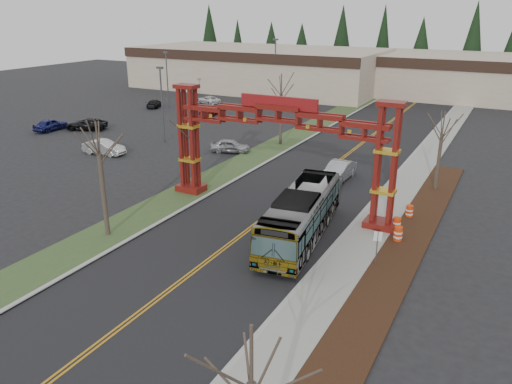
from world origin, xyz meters
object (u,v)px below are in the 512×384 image
Objects in this scene: parked_car_far_c at (154,103)px; silver_sedan at (338,171)px; barrel_north at (409,212)px; parked_car_far_b at (209,100)px; bare_tree_median_mid at (191,129)px; parked_car_mid_b at (51,125)px; light_pole_mid at (167,76)px; gateway_arch at (278,132)px; light_pole_far at (275,65)px; barrel_south at (398,234)px; parked_car_mid_a at (209,111)px; retail_building_west at (259,68)px; transit_bus at (301,215)px; retail_building_east at (491,77)px; bare_tree_right_far at (442,135)px; parked_car_near_a at (230,146)px; barrel_mid at (397,225)px; parked_car_near_c at (86,124)px; bare_tree_median_far at (281,95)px; light_pole_near at (162,99)px; street_sign at (377,241)px; bare_tree_median_near at (99,154)px; parked_car_far_a at (308,105)px; parked_car_near_b at (104,147)px.

silver_sedan is at bearing 128.12° from parked_car_far_c.
parked_car_far_b is at bearing 140.14° from barrel_north.
silver_sedan is 0.67× the size of bare_tree_median_mid.
light_pole_mid is at bearing -102.04° from parked_car_mid_b.
light_pole_far is (-21.56, 43.70, -0.27)m from gateway_arch.
parked_car_mid_a is at bearing 139.46° from barrel_south.
bare_tree_median_mid is at bearing -67.70° from retail_building_west.
transit_bus is 1.21× the size of light_pole_far.
retail_building_east is 51.87m from bare_tree_right_far.
transit_bus is at bearing 159.50° from parked_car_mid_b.
gateway_arch is 45.51m from parked_car_far_c.
parked_car_far_c is 48.82m from bare_tree_right_far.
barrel_mid is at bearing -140.24° from parked_car_near_a.
light_pole_far reaches higher than retail_building_east.
gateway_arch is 45.93m from parked_car_far_b.
barrel_south is at bearing -90.40° from retail_building_east.
parked_car_near_c is at bearing -109.96° from light_pole_far.
bare_tree_median_far reaches higher than retail_building_west.
silver_sedan is at bearing -8.83° from light_pole_near.
parked_car_mid_b is (-38.29, 1.34, -0.06)m from silver_sedan.
light_pole_mid reaches higher than street_sign.
light_pole_far is (-13.56, 53.46, -0.02)m from bare_tree_median_near.
parked_car_far_c is (-11.10, 1.53, -0.03)m from parked_car_mid_a.
parked_car_far_a is 0.53× the size of light_pole_near.
retail_building_west is 21.00× the size of street_sign.
parked_car_near_a is at bearing 119.48° from parked_car_mid_a.
gateway_arch is at bearing -179.68° from barrel_mid.
gateway_arch reaches higher than bare_tree_median_mid.
parked_car_far_b is 7.99m from light_pole_mid.
street_sign is (29.39, -17.48, -3.33)m from light_pole_near.
transit_bus is 2.82× the size of parked_car_far_c.
bare_tree_right_far is 30.31m from light_pole_near.
parked_car_near_c reaches higher than barrel_north.
parked_car_near_b is (-11.29, -6.93, 0.06)m from parked_car_near_a.
light_pole_near is (-7.13, -25.68, 4.17)m from parked_car_far_a.
bare_tree_right_far is 0.79× the size of light_pole_near.
barrel_south reaches higher than barrel_mid.
transit_bus is at bearing -33.99° from light_pole_near.
light_pole_near reaches higher than barrel_mid.
parked_car_near_b is at bearing 77.52° from parked_car_far_a.
bare_tree_median_far is (15.88, -9.67, 4.98)m from parked_car_mid_a.
parked_car_mid_b is (-36.42, 10.02, -5.22)m from gateway_arch.
light_pole_far reaches higher than parked_car_mid_a.
gateway_arch is 4.05× the size of parked_car_mid_b.
parked_car_far_a is at bearing 117.29° from street_sign.
light_pole_near is (14.74, -16.49, 4.30)m from parked_car_far_c.
gateway_arch is 3.54× the size of parked_car_near_c.
transit_bus is 41.55m from parked_car_mid_a.
parked_car_near_c is at bearing -168.87° from bare_tree_median_far.
barrel_south is (17.56, 8.24, -5.19)m from bare_tree_median_near.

